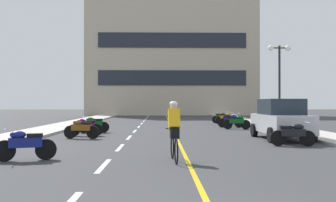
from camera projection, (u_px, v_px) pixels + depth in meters
ground_plane at (168, 128)px, 24.82m from camera, size 140.00×140.00×0.00m
curb_left at (70, 124)px, 27.67m from camera, size 2.40×72.00×0.12m
curb_right at (264, 124)px, 27.96m from camera, size 2.40×72.00×0.12m
lane_dash_1 at (104, 166)px, 9.78m from camera, size 0.14×2.20×0.01m
lane_dash_2 at (120, 147)px, 13.78m from camera, size 0.14×2.20×0.01m
lane_dash_3 at (129, 137)px, 17.78m from camera, size 0.14×2.20×0.01m
lane_dash_4 at (135, 131)px, 21.77m from camera, size 0.14×2.20×0.01m
lane_dash_5 at (139, 127)px, 25.77m from camera, size 0.14×2.20×0.01m
lane_dash_6 at (142, 124)px, 29.77m from camera, size 0.14×2.20×0.01m
lane_dash_7 at (144, 121)px, 33.77m from camera, size 0.14×2.20×0.01m
lane_dash_8 at (146, 119)px, 37.77m from camera, size 0.14×2.20×0.01m
lane_dash_9 at (147, 118)px, 41.77m from camera, size 0.14×2.20×0.01m
lane_dash_10 at (148, 116)px, 45.77m from camera, size 0.14×2.20×0.01m
lane_dash_11 at (149, 115)px, 49.77m from camera, size 0.14×2.20×0.01m
centre_line_yellow at (171, 125)px, 27.82m from camera, size 0.12×66.00×0.01m
office_building at (172, 56)px, 52.39m from camera, size 22.99×7.15×16.39m
street_lamp_mid at (279, 67)px, 24.01m from camera, size 1.46×0.36×5.23m
parked_car_near at (281, 119)px, 16.86m from camera, size 1.94×4.21×1.82m
motorcycle_1 at (25, 144)px, 10.62m from camera, size 1.66×0.75×0.92m
motorcycle_2 at (293, 134)px, 14.21m from camera, size 1.70×0.60×0.92m
motorcycle_3 at (81, 128)px, 17.14m from camera, size 1.69×0.63×0.92m
motorcycle_4 at (85, 127)px, 18.56m from camera, size 1.70×0.60×0.92m
motorcycle_5 at (94, 124)px, 20.50m from camera, size 1.64×0.80×0.92m
motorcycle_6 at (237, 122)px, 23.27m from camera, size 1.68×0.67×0.92m
motorcycle_7 at (231, 120)px, 25.07m from camera, size 1.70×0.60×0.92m
motorcycle_8 at (232, 119)px, 27.15m from camera, size 1.70×0.60×0.92m
motorcycle_9 at (225, 118)px, 28.99m from camera, size 1.67×0.71×0.92m
motorcycle_10 at (222, 117)px, 30.64m from camera, size 1.64×0.80×0.92m
cyclist_rider at (174, 130)px, 10.58m from camera, size 0.42×1.77×1.71m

